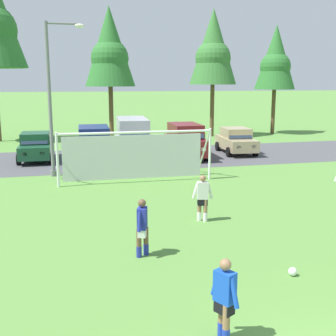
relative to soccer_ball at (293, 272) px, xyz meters
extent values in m
plane|color=#598C3D|center=(-1.34, 10.67, -0.11)|extent=(400.00, 400.00, 0.00)
cube|color=#4C4C51|center=(-1.34, 18.02, -0.11)|extent=(52.00, 8.40, 0.01)
sphere|color=white|center=(0.00, 0.00, 0.00)|extent=(0.22, 0.22, 0.22)
sphere|color=black|center=(0.00, 0.00, 0.00)|extent=(0.08, 0.08, 0.08)
sphere|color=red|center=(0.06, 0.00, 0.00)|extent=(0.07, 0.07, 0.07)
cylinder|color=white|center=(1.61, 10.98, 1.11)|extent=(0.12, 0.12, 2.44)
cylinder|color=white|center=(-5.71, 11.10, 1.11)|extent=(0.12, 0.12, 2.44)
cylinder|color=white|center=(-2.05, 11.04, 2.33)|extent=(7.32, 0.24, 0.12)
cylinder|color=white|center=(1.62, 11.88, 1.23)|extent=(0.12, 1.95, 2.46)
cylinder|color=white|center=(-5.70, 12.00, 1.23)|extent=(0.12, 1.95, 2.46)
cube|color=silver|center=(-2.03, 12.04, 0.99)|extent=(6.95, 0.16, 2.20)
cylinder|color=brown|center=(-3.31, 2.22, 0.29)|extent=(0.14, 0.14, 0.80)
cylinder|color=brown|center=(-3.54, 2.09, 0.29)|extent=(0.14, 0.14, 0.80)
cylinder|color=#232D99|center=(-3.31, 2.22, 0.05)|extent=(0.15, 0.15, 0.32)
cylinder|color=#232D99|center=(-3.54, 2.09, 0.05)|extent=(0.15, 0.15, 0.32)
cube|color=silver|center=(-3.43, 2.16, 0.61)|extent=(0.32, 0.39, 0.28)
cube|color=#232D99|center=(-3.43, 2.16, 0.99)|extent=(0.35, 0.44, 0.60)
sphere|color=brown|center=(-3.43, 2.16, 1.42)|extent=(0.22, 0.22, 0.22)
cylinder|color=#232D99|center=(-3.30, 2.38, 0.97)|extent=(0.16, 0.25, 0.55)
cylinder|color=#232D99|center=(-3.55, 1.93, 0.97)|extent=(0.16, 0.25, 0.55)
cylinder|color=#936B4C|center=(-2.70, -2.11, 0.29)|extent=(0.14, 0.14, 0.80)
cylinder|color=#936B4C|center=(-2.70, -2.34, 0.29)|extent=(0.14, 0.14, 0.80)
cylinder|color=#1E38B7|center=(-2.70, -2.11, 0.05)|extent=(0.15, 0.15, 0.32)
cube|color=black|center=(-2.70, -2.22, 0.61)|extent=(0.36, 0.40, 0.28)
cube|color=blue|center=(-2.70, -2.22, 0.99)|extent=(0.39, 0.45, 0.60)
sphere|color=#936B4C|center=(-2.70, -2.22, 1.42)|extent=(0.22, 0.22, 0.22)
cylinder|color=blue|center=(-2.79, -1.98, 0.97)|extent=(0.19, 0.24, 0.55)
cylinder|color=blue|center=(-2.61, -2.46, 0.97)|extent=(0.19, 0.24, 0.55)
cylinder|color=#936B4C|center=(-0.74, 4.65, 0.29)|extent=(0.14, 0.14, 0.80)
cylinder|color=#936B4C|center=(-0.92, 4.79, 0.29)|extent=(0.14, 0.14, 0.80)
cylinder|color=white|center=(-0.74, 4.65, 0.05)|extent=(0.15, 0.15, 0.32)
cylinder|color=white|center=(-0.92, 4.79, 0.05)|extent=(0.15, 0.15, 0.32)
cube|color=black|center=(-0.83, 4.72, 0.61)|extent=(0.37, 0.28, 0.28)
cube|color=silver|center=(-0.83, 4.72, 0.99)|extent=(0.42, 0.31, 0.60)
sphere|color=#936B4C|center=(-0.83, 4.72, 1.42)|extent=(0.22, 0.22, 0.22)
cylinder|color=silver|center=(-0.59, 4.63, 0.97)|extent=(0.24, 0.13, 0.55)
cylinder|color=silver|center=(-1.07, 4.80, 0.97)|extent=(0.24, 0.13, 0.55)
cube|color=#194C2D|center=(-7.05, 18.51, 0.59)|extent=(1.88, 4.23, 0.76)
cube|color=#194C2D|center=(-7.04, 18.66, 1.29)|extent=(1.69, 2.13, 0.64)
cube|color=#28384C|center=(-7.06, 17.69, 1.27)|extent=(1.54, 0.34, 0.55)
cube|color=#28384C|center=(-6.21, 18.64, 1.29)|extent=(0.07, 1.79, 0.45)
cube|color=white|center=(-6.59, 16.44, 0.64)|extent=(0.28, 0.09, 0.20)
cube|color=white|center=(-7.58, 16.46, 0.64)|extent=(0.28, 0.09, 0.20)
cube|color=#B21414|center=(-6.51, 20.56, 0.64)|extent=(0.28, 0.09, 0.20)
cube|color=#B21414|center=(-7.50, 20.58, 0.64)|extent=(0.28, 0.09, 0.20)
cylinder|color=black|center=(-6.17, 17.19, 0.21)|extent=(0.25, 0.64, 0.64)
cylinder|color=black|center=(-7.97, 17.22, 0.21)|extent=(0.25, 0.64, 0.64)
cylinder|color=black|center=(-6.12, 19.79, 0.21)|extent=(0.25, 0.64, 0.64)
cylinder|color=black|center=(-7.92, 19.83, 0.21)|extent=(0.25, 0.64, 0.64)
cube|color=navy|center=(-3.60, 16.93, 0.71)|extent=(2.11, 4.68, 1.00)
cube|color=navy|center=(-3.59, 17.13, 1.63)|extent=(1.88, 3.08, 0.84)
cube|color=#28384C|center=(-3.66, 15.71, 1.61)|extent=(1.63, 0.45, 0.71)
cube|color=#28384C|center=(-2.71, 17.09, 1.63)|extent=(0.16, 2.55, 0.59)
cube|color=white|center=(-3.18, 14.65, 0.76)|extent=(0.28, 0.09, 0.20)
cube|color=white|center=(-4.23, 14.69, 0.76)|extent=(0.28, 0.09, 0.20)
cube|color=#B21414|center=(-2.98, 19.16, 0.76)|extent=(0.28, 0.09, 0.20)
cube|color=#B21414|center=(-4.02, 19.21, 0.76)|extent=(0.28, 0.09, 0.20)
cylinder|color=black|center=(-2.72, 15.46, 0.21)|extent=(0.27, 0.65, 0.64)
cylinder|color=black|center=(-4.62, 15.55, 0.21)|extent=(0.27, 0.65, 0.64)
cylinder|color=black|center=(-2.59, 18.31, 0.21)|extent=(0.27, 0.65, 0.64)
cylinder|color=black|center=(-4.49, 18.39, 0.21)|extent=(0.27, 0.65, 0.64)
cube|color=#B2B2BC|center=(-1.09, 18.01, 0.76)|extent=(2.33, 4.94, 1.10)
cube|color=#B2B2BC|center=(-1.08, 18.21, 1.86)|extent=(2.11, 4.23, 1.10)
cube|color=#28384C|center=(-1.23, 16.24, 1.84)|extent=(1.70, 0.59, 0.91)
cube|color=#28384C|center=(-0.17, 18.13, 1.86)|extent=(0.31, 3.48, 0.77)
cube|color=white|center=(-0.74, 15.61, 0.81)|extent=(0.29, 0.10, 0.20)
cube|color=white|center=(-1.81, 15.69, 0.81)|extent=(0.29, 0.10, 0.20)
cube|color=#B21414|center=(-0.37, 20.32, 0.81)|extent=(0.29, 0.10, 0.20)
cube|color=#B21414|center=(-1.45, 20.40, 0.81)|extent=(0.29, 0.10, 0.20)
cylinder|color=black|center=(-0.23, 16.45, 0.21)|extent=(0.29, 0.66, 0.64)
cylinder|color=black|center=(-2.18, 16.60, 0.21)|extent=(0.29, 0.66, 0.64)
cylinder|color=black|center=(0.00, 19.41, 0.21)|extent=(0.29, 0.66, 0.64)
cylinder|color=black|center=(-1.95, 19.57, 0.21)|extent=(0.29, 0.66, 0.64)
cube|color=maroon|center=(2.21, 17.28, 0.71)|extent=(2.09, 4.67, 1.00)
cube|color=maroon|center=(2.22, 17.48, 1.63)|extent=(1.87, 3.07, 0.84)
cube|color=#28384C|center=(2.16, 16.06, 1.61)|extent=(1.63, 0.44, 0.71)
cube|color=#28384C|center=(3.10, 17.45, 1.63)|extent=(0.14, 2.55, 0.59)
cube|color=white|center=(2.64, 15.00, 0.76)|extent=(0.28, 0.09, 0.20)
cube|color=white|center=(1.60, 15.05, 0.76)|extent=(0.28, 0.09, 0.20)
cube|color=#B21414|center=(2.83, 19.52, 0.76)|extent=(0.28, 0.09, 0.20)
cube|color=#B21414|center=(1.78, 19.56, 0.76)|extent=(0.28, 0.09, 0.20)
cylinder|color=black|center=(3.10, 15.82, 0.21)|extent=(0.27, 0.65, 0.64)
cylinder|color=black|center=(1.20, 15.90, 0.21)|extent=(0.27, 0.65, 0.64)
cylinder|color=black|center=(3.22, 18.67, 0.21)|extent=(0.27, 0.65, 0.64)
cylinder|color=black|center=(1.32, 18.75, 0.21)|extent=(0.27, 0.65, 0.64)
cube|color=tan|center=(6.00, 18.13, 0.59)|extent=(2.12, 4.33, 0.76)
cube|color=tan|center=(6.01, 18.28, 1.29)|extent=(1.81, 2.22, 0.64)
cube|color=#28384C|center=(5.94, 17.31, 1.27)|extent=(1.55, 0.43, 0.55)
cube|color=#28384C|center=(6.85, 18.21, 1.29)|extent=(0.18, 1.78, 0.45)
cube|color=white|center=(6.33, 16.04, 0.64)|extent=(0.29, 0.10, 0.20)
cube|color=white|center=(5.35, 16.11, 0.64)|extent=(0.29, 0.10, 0.20)
cube|color=#B21414|center=(6.65, 20.14, 0.64)|extent=(0.29, 0.10, 0.20)
cube|color=#B21414|center=(5.67, 20.22, 0.64)|extent=(0.29, 0.10, 0.20)
cylinder|color=black|center=(6.80, 16.76, 0.21)|extent=(0.29, 0.66, 0.64)
cylinder|color=black|center=(5.00, 16.90, 0.21)|extent=(0.29, 0.66, 0.64)
cylinder|color=black|center=(7.00, 19.36, 0.21)|extent=(0.29, 0.66, 0.64)
cylinder|color=black|center=(5.20, 19.50, 0.21)|extent=(0.29, 0.66, 0.64)
cylinder|color=brown|center=(-1.47, 26.34, 2.10)|extent=(0.36, 0.36, 4.42)
cone|color=#2D702D|center=(-1.47, 26.34, 7.41)|extent=(3.98, 3.98, 6.19)
sphere|color=#2D702D|center=(-1.47, 26.34, 6.48)|extent=(2.99, 2.99, 2.99)
cylinder|color=brown|center=(13.82, 28.11, 1.94)|extent=(0.36, 0.36, 4.10)
cone|color=#2D702D|center=(13.82, 28.11, 6.86)|extent=(3.69, 3.69, 5.74)
sphere|color=#2D702D|center=(13.82, 28.11, 6.00)|extent=(2.77, 2.77, 2.77)
cylinder|color=brown|center=(7.60, 27.58, 2.17)|extent=(0.36, 0.36, 4.55)
cone|color=#387533|center=(7.60, 27.58, 7.63)|extent=(4.10, 4.10, 6.37)
sphere|color=#387533|center=(7.60, 27.58, 6.67)|extent=(3.07, 3.07, 3.07)
cylinder|color=slate|center=(-5.97, 13.62, 3.73)|extent=(0.18, 0.18, 7.67)
cylinder|color=slate|center=(-5.97, 13.62, 0.04)|extent=(0.32, 0.32, 0.30)
cylinder|color=slate|center=(-5.17, 13.62, 7.46)|extent=(1.60, 0.10, 0.10)
ellipsoid|color=white|center=(-4.37, 13.62, 7.38)|extent=(0.48, 0.28, 0.20)
camera|label=1|loc=(-5.48, -9.15, 4.68)|focal=46.56mm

